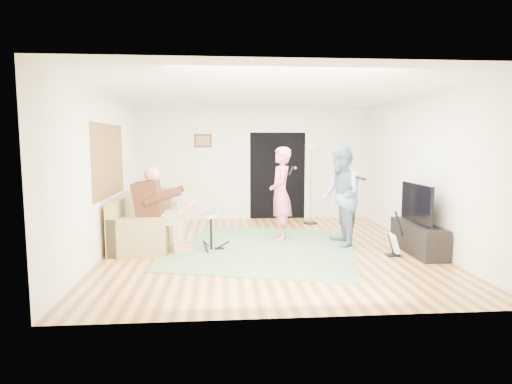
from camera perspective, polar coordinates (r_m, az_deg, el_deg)
floor at (r=7.60m, az=1.65°, el=-7.54°), size 6.00×6.00×0.00m
walls at (r=7.39m, az=1.69°, el=2.66°), size 5.50×6.00×2.70m
ceiling at (r=7.42m, az=1.72°, el=13.12°), size 6.00×6.00×0.00m
window_blinds at (r=7.78m, az=-19.06°, el=3.98°), size 0.00×2.05×2.05m
doorway at (r=10.44m, az=2.90°, el=2.17°), size 2.10×0.00×2.10m
picture_frame at (r=10.33m, az=-7.10°, el=6.80°), size 0.42×0.03×0.32m
area_rug at (r=7.61m, az=1.34°, el=-7.47°), size 3.79×4.05×0.02m
sofa at (r=8.24m, az=-15.00°, el=-4.51°), size 0.92×2.24×0.91m
drummer at (r=7.49m, az=-12.62°, el=-3.49°), size 0.95×0.53×1.46m
drum_kit at (r=7.47m, az=-6.00°, el=-5.45°), size 0.38×0.67×0.69m
singer at (r=8.16m, az=3.29°, el=-0.23°), size 0.44×0.65×1.78m
microphone at (r=8.15m, az=4.71°, el=2.84°), size 0.06×0.06×0.24m
guitarist at (r=7.79m, az=11.21°, el=-0.57°), size 0.69×0.88×1.80m
guitar_held at (r=7.81m, az=12.67°, el=1.81°), size 0.13×0.60×0.26m
guitar_spare at (r=7.43m, az=17.88°, el=-6.51°), size 0.27×0.24×0.75m
torchiere_lamp at (r=9.81m, az=7.36°, el=2.95°), size 0.32×0.32×1.81m
dining_chair at (r=9.57m, az=-12.33°, el=-2.84°), size 0.40×0.42×0.88m
tv_cabinet at (r=7.78m, az=20.79°, el=-5.76°), size 0.40×1.40×0.50m
television at (r=7.66m, az=20.63°, el=-1.39°), size 0.06×1.06×0.65m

